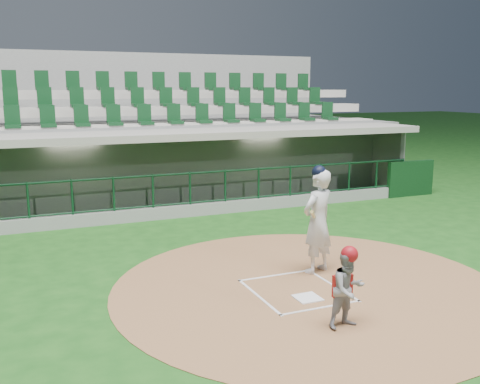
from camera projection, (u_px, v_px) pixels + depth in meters
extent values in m
plane|color=#164614|center=(288.00, 286.00, 9.92)|extent=(120.00, 120.00, 0.00)
cylinder|color=brown|center=(308.00, 287.00, 9.85)|extent=(7.20, 7.20, 0.01)
cube|color=white|center=(307.00, 298.00, 9.28)|extent=(0.43, 0.43, 0.02)
cube|color=white|center=(259.00, 296.00, 9.36)|extent=(0.05, 1.80, 0.01)
cube|color=silver|center=(332.00, 284.00, 9.93)|extent=(0.05, 1.80, 0.01)
cube|color=white|center=(275.00, 275.00, 10.41)|extent=(1.55, 0.05, 0.01)
cube|color=silver|center=(321.00, 308.00, 8.87)|extent=(1.55, 0.05, 0.01)
cube|color=gray|center=(176.00, 223.00, 16.80)|extent=(15.00, 3.00, 0.10)
cube|color=slate|center=(162.00, 172.00, 17.98)|extent=(15.00, 0.20, 2.70)
cube|color=#A19C8E|center=(162.00, 165.00, 17.83)|extent=(13.50, 0.04, 0.90)
cube|color=slate|center=(374.00, 166.00, 19.41)|extent=(0.20, 3.00, 2.70)
cube|color=gray|center=(176.00, 133.00, 16.04)|extent=(15.40, 3.50, 0.20)
cube|color=gray|center=(190.00, 211.00, 15.27)|extent=(15.00, 0.15, 0.40)
cube|color=black|center=(190.00, 157.00, 14.97)|extent=(15.00, 0.01, 0.95)
cube|color=brown|center=(167.00, 207.00, 17.70)|extent=(12.75, 0.40, 0.45)
cube|color=white|center=(71.00, 140.00, 15.14)|extent=(1.30, 0.35, 0.04)
cube|color=white|center=(263.00, 133.00, 17.43)|extent=(1.30, 0.35, 0.04)
cube|color=black|center=(410.00, 178.00, 18.12)|extent=(1.80, 0.18, 1.20)
imported|color=#9F1115|center=(102.00, 194.00, 16.34)|extent=(1.19, 0.76, 1.88)
imported|color=#AD1D12|center=(212.00, 185.00, 17.92)|extent=(1.03, 0.85, 1.81)
imported|color=maroon|center=(278.00, 182.00, 19.08)|extent=(1.56, 1.06, 1.61)
cube|color=slate|center=(150.00, 157.00, 19.42)|extent=(17.00, 6.50, 2.50)
cube|color=#AFAB9E|center=(159.00, 128.00, 17.84)|extent=(16.60, 0.95, 0.30)
cube|color=#A29C92|center=(152.00, 110.00, 18.60)|extent=(16.60, 0.95, 0.30)
cube|color=#A29C93|center=(145.00, 94.00, 19.35)|extent=(16.60, 0.95, 0.30)
cube|color=gray|center=(130.00, 115.00, 22.19)|extent=(17.00, 0.25, 5.05)
imported|color=silver|center=(318.00, 221.00, 10.46)|extent=(0.88, 0.73, 2.06)
sphere|color=black|center=(319.00, 172.00, 10.27)|extent=(0.28, 0.28, 0.28)
cylinder|color=tan|center=(313.00, 215.00, 10.09)|extent=(0.58, 0.79, 0.39)
imported|color=gray|center=(348.00, 289.00, 8.07)|extent=(0.63, 0.52, 1.20)
sphere|color=maroon|center=(349.00, 254.00, 7.97)|extent=(0.26, 0.26, 0.26)
cube|color=maroon|center=(342.00, 286.00, 8.20)|extent=(0.32, 0.10, 0.35)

